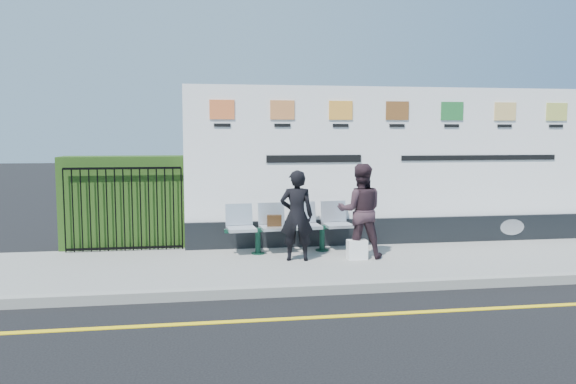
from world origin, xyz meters
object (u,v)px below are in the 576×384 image
object	(u,v)px
bench	(290,239)
woman_right	(360,211)
billboard	(395,176)
woman_left	(297,215)

from	to	relation	value
bench	woman_right	world-z (taller)	woman_right
woman_right	billboard	bearing A→B (deg)	-121.20
bench	woman_right	size ratio (longest dim) A/B	1.40
bench	woman_left	xyz separation A→B (m)	(0.00, -0.65, 0.52)
woman_left	bench	bearing A→B (deg)	-81.53
billboard	bench	world-z (taller)	billboard
bench	billboard	bearing A→B (deg)	10.48
bench	woman_left	distance (m)	0.83
bench	woman_right	distance (m)	1.38
bench	woman_left	world-z (taller)	woman_left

